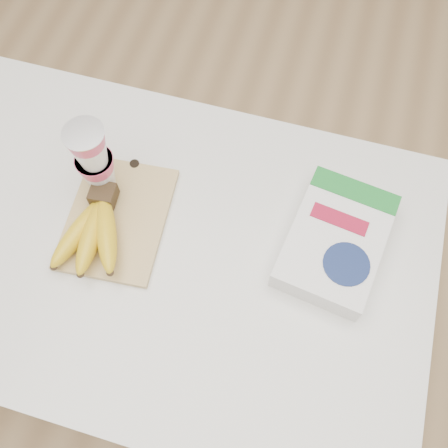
# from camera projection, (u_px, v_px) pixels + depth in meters

# --- Properties ---
(room) EXTENTS (4.00, 4.00, 4.00)m
(room) POSITION_uv_depth(u_px,v_px,m) (88.00, 4.00, 0.46)
(room) COLOR tan
(room) RESTS_ON ground
(table) EXTENTS (1.06, 0.70, 0.79)m
(table) POSITION_uv_depth(u_px,v_px,m) (177.00, 304.00, 1.32)
(table) COLOR silver
(table) RESTS_ON ground
(cutting_board) EXTENTS (0.21, 0.27, 0.01)m
(cutting_board) POSITION_uv_depth(u_px,v_px,m) (118.00, 218.00, 0.98)
(cutting_board) COLOR tan
(cutting_board) RESTS_ON table
(bananas) EXTENTS (0.15, 0.20, 0.06)m
(bananas) POSITION_uv_depth(u_px,v_px,m) (93.00, 230.00, 0.94)
(bananas) COLOR #382816
(bananas) RESTS_ON cutting_board
(yogurt_stack) EXTENTS (0.08, 0.08, 0.18)m
(yogurt_stack) POSITION_uv_depth(u_px,v_px,m) (93.00, 158.00, 0.92)
(yogurt_stack) COLOR white
(yogurt_stack) RESTS_ON cutting_board
(cereal_box) EXTENTS (0.20, 0.27, 0.06)m
(cereal_box) POSITION_uv_depth(u_px,v_px,m) (336.00, 240.00, 0.94)
(cereal_box) COLOR white
(cereal_box) RESTS_ON table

